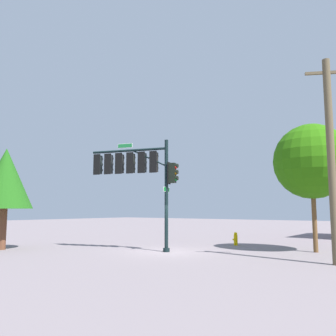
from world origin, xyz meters
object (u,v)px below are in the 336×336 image
object	(u,v)px
signal_pole_assembly	(137,169)
tree_mid	(5,179)
utility_pole	(331,156)
fire_hydrant	(236,239)
tree_near	(312,161)

from	to	relation	value
signal_pole_assembly	tree_mid	world-z (taller)	signal_pole_assembly
utility_pole	fire_hydrant	size ratio (longest dim) A/B	10.65
signal_pole_assembly	utility_pole	bearing A→B (deg)	-173.76
signal_pole_assembly	fire_hydrant	world-z (taller)	signal_pole_assembly
utility_pole	tree_mid	world-z (taller)	utility_pole
signal_pole_assembly	utility_pole	size ratio (longest dim) A/B	0.70
utility_pole	fire_hydrant	world-z (taller)	utility_pole
tree_near	tree_mid	world-z (taller)	tree_near
fire_hydrant	tree_near	world-z (taller)	tree_near
utility_pole	tree_near	bearing A→B (deg)	-65.46
utility_pole	tree_near	distance (m)	4.50
utility_pole	tree_near	world-z (taller)	utility_pole
utility_pole	tree_near	xyz separation A→B (m)	(1.86, -4.07, 0.38)
fire_hydrant	tree_mid	bearing A→B (deg)	46.87
utility_pole	tree_mid	distance (m)	17.39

